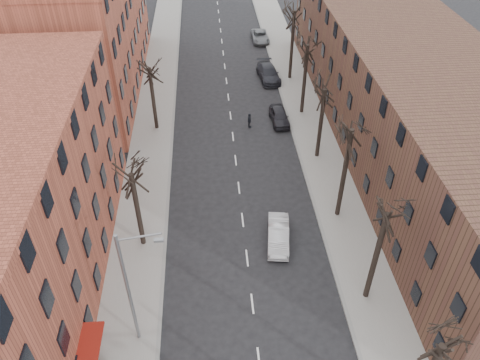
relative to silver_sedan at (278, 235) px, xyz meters
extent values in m
cube|color=gray|center=(-10.46, 17.55, -0.65)|extent=(4.00, 90.00, 0.15)
cube|color=gray|center=(5.54, 17.55, -0.65)|extent=(4.00, 90.00, 0.15)
cube|color=brown|center=(-18.46, 26.55, 6.28)|extent=(12.00, 28.00, 14.00)
cube|color=#4C3123|center=(13.54, 12.55, 4.28)|extent=(12.00, 50.00, 10.00)
cylinder|color=slate|center=(-9.66, -7.45, 3.78)|extent=(0.20, 0.20, 9.00)
cylinder|color=slate|center=(-8.56, -7.45, 8.08)|extent=(2.39, 0.12, 0.46)
cube|color=slate|center=(-7.56, -7.45, 7.78)|extent=(0.50, 0.22, 0.14)
imported|color=#B3B5BA|center=(0.00, 0.00, 0.00)|extent=(2.09, 4.55, 1.44)
imported|color=black|center=(2.47, 16.84, 0.00)|extent=(1.92, 4.32, 1.44)
imported|color=black|center=(2.56, 26.58, 0.06)|extent=(2.73, 5.61, 1.57)
imported|color=slate|center=(2.84, 38.18, -0.06)|extent=(2.35, 4.85, 1.33)
imported|color=black|center=(-0.69, 16.08, 0.08)|extent=(0.42, 0.95, 1.60)
camera|label=1|loc=(-4.72, -24.23, 24.99)|focal=35.00mm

